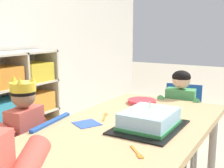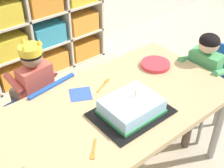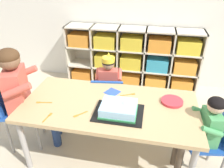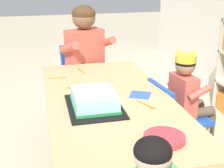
% 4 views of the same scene
% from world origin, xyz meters
% --- Properties ---
extents(activity_table, '(1.53, 0.75, 0.61)m').
position_xyz_m(activity_table, '(0.00, 0.00, 0.55)').
color(activity_table, tan).
rests_on(activity_table, ground).
extents(classroom_chair_blue, '(0.40, 0.38, 0.62)m').
position_xyz_m(classroom_chair_blue, '(-0.12, 0.48, 0.39)').
color(classroom_chair_blue, '#1E4CA8').
rests_on(classroom_chair_blue, ground).
extents(child_with_crown, '(0.32, 0.32, 0.85)m').
position_xyz_m(child_with_crown, '(-0.13, 0.58, 0.53)').
color(child_with_crown, '#D15647').
rests_on(child_with_crown, ground).
extents(classroom_chair_adult_side, '(0.43, 0.42, 0.72)m').
position_xyz_m(classroom_chair_adult_side, '(-0.93, -0.03, 0.45)').
color(classroom_chair_adult_side, '#1E4CA8').
rests_on(classroom_chair_adult_side, ground).
extents(adult_helper_seated, '(0.49, 0.47, 1.06)m').
position_xyz_m(adult_helper_seated, '(-0.82, 0.01, 0.66)').
color(adult_helper_seated, '#D15647').
rests_on(adult_helper_seated, ground).
extents(birthday_cake_on_tray, '(0.40, 0.30, 0.13)m').
position_xyz_m(birthday_cake_on_tray, '(0.10, -0.11, 0.64)').
color(birthday_cake_on_tray, black).
rests_on(birthday_cake_on_tray, activity_table).
extents(paper_plate_stack, '(0.19, 0.19, 0.02)m').
position_xyz_m(paper_plate_stack, '(0.54, 0.13, 0.62)').
color(paper_plate_stack, '#DB333D').
rests_on(paper_plate_stack, activity_table).
extents(paper_napkin_square, '(0.16, 0.16, 0.00)m').
position_xyz_m(paper_napkin_square, '(-0.01, 0.20, 0.61)').
color(paper_napkin_square, '#3356B7').
rests_on(paper_napkin_square, activity_table).
extents(fork_near_cake_tray, '(0.14, 0.08, 0.00)m').
position_xyz_m(fork_near_cake_tray, '(0.15, 0.19, 0.61)').
color(fork_near_cake_tray, orange).
rests_on(fork_near_cake_tray, activity_table).
extents(fork_at_table_front_edge, '(0.14, 0.04, 0.00)m').
position_xyz_m(fork_at_table_front_edge, '(-0.58, -0.09, 0.61)').
color(fork_at_table_front_edge, orange).
rests_on(fork_at_table_front_edge, activity_table).
extents(fork_near_child_seat, '(0.10, 0.10, 0.00)m').
position_xyz_m(fork_near_child_seat, '(-0.21, -0.19, 0.61)').
color(fork_near_child_seat, orange).
rests_on(fork_near_child_seat, activity_table).
extents(fork_scattered_mid_table, '(0.03, 0.12, 0.00)m').
position_xyz_m(fork_scattered_mid_table, '(-0.45, -0.27, 0.61)').
color(fork_scattered_mid_table, orange).
rests_on(fork_scattered_mid_table, activity_table).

